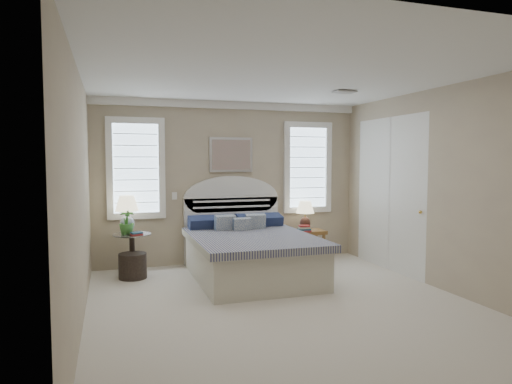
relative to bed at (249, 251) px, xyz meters
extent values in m
cube|color=beige|center=(0.00, -1.46, -0.39)|extent=(4.50, 5.00, 0.01)
cube|color=white|center=(0.00, -1.46, 2.31)|extent=(4.50, 5.00, 0.01)
cube|color=#BFAF8F|center=(0.00, 1.04, 0.96)|extent=(4.50, 0.02, 2.70)
cube|color=#BFAF8F|center=(-2.25, -1.46, 0.96)|extent=(0.02, 5.00, 2.70)
cube|color=#BFAF8F|center=(2.25, -1.46, 0.96)|extent=(0.02, 5.00, 2.70)
cube|color=white|center=(0.00, 1.00, 2.25)|extent=(4.50, 0.08, 0.12)
cube|color=#B2B2B2|center=(1.20, -0.66, 2.29)|extent=(0.30, 0.20, 0.02)
cube|color=white|center=(-0.95, 1.03, 0.76)|extent=(0.08, 0.01, 0.12)
cube|color=#C9E7FF|center=(-1.55, 1.02, 1.21)|extent=(0.90, 0.06, 1.60)
cube|color=#C9E7FF|center=(1.40, 1.02, 1.21)|extent=(0.90, 0.06, 1.60)
cube|color=silver|center=(0.00, 1.00, 1.43)|extent=(0.74, 0.04, 0.58)
cube|color=white|center=(2.23, -0.26, 0.81)|extent=(0.02, 1.80, 2.40)
cube|color=#BBB5A5|center=(0.00, -0.13, -0.11)|extent=(1.60, 2.10, 0.55)
cube|color=navy|center=(0.00, -0.18, 0.20)|extent=(1.72, 2.15, 0.10)
cube|color=white|center=(0.00, 0.98, 0.16)|extent=(1.62, 0.08, 1.10)
cube|color=navy|center=(-0.40, 0.70, 0.34)|extent=(0.75, 0.31, 0.23)
cube|color=navy|center=(0.40, 0.70, 0.34)|extent=(0.75, 0.31, 0.23)
cube|color=#395180|center=(-0.25, 0.47, 0.32)|extent=(0.33, 0.20, 0.34)
cube|color=#395180|center=(0.25, 0.47, 0.32)|extent=(0.33, 0.20, 0.34)
cube|color=#395180|center=(0.00, 0.37, 0.30)|extent=(0.28, 0.14, 0.29)
cylinder|color=black|center=(-1.65, 0.59, -0.37)|extent=(0.32, 0.32, 0.03)
cylinder|color=black|center=(-1.65, 0.59, -0.09)|extent=(0.08, 0.08, 0.60)
cylinder|color=silver|center=(-1.65, 0.59, 0.23)|extent=(0.56, 0.56, 0.02)
cube|color=brown|center=(1.30, 0.69, 0.11)|extent=(0.50, 0.40, 0.06)
cube|color=brown|center=(1.30, 0.69, -0.21)|extent=(0.44, 0.34, 0.03)
cube|color=brown|center=(1.10, 0.54, -0.15)|extent=(0.04, 0.04, 0.47)
cube|color=brown|center=(1.10, 0.84, -0.15)|extent=(0.04, 0.04, 0.47)
cube|color=brown|center=(1.50, 0.54, -0.15)|extent=(0.04, 0.04, 0.47)
cube|color=brown|center=(1.50, 0.84, -0.15)|extent=(0.04, 0.04, 0.47)
cylinder|color=black|center=(-1.65, 0.41, -0.20)|extent=(0.46, 0.46, 0.37)
cylinder|color=silver|center=(-1.71, 0.72, 0.26)|extent=(0.15, 0.15, 0.03)
ellipsoid|color=silver|center=(-1.71, 0.72, 0.37)|extent=(0.27, 0.27, 0.27)
cylinder|color=gold|center=(-1.71, 0.72, 0.54)|extent=(0.04, 0.04, 0.10)
cylinder|color=black|center=(1.24, 0.74, 0.16)|extent=(0.12, 0.12, 0.03)
ellipsoid|color=black|center=(1.24, 0.74, 0.26)|extent=(0.22, 0.22, 0.24)
cylinder|color=gold|center=(1.24, 0.74, 0.40)|extent=(0.03, 0.03, 0.09)
imported|color=#3B712D|center=(-1.72, 0.58, 0.44)|extent=(0.26, 0.26, 0.39)
cube|color=#A72929|center=(-1.59, 0.43, 0.26)|extent=(0.19, 0.16, 0.02)
cube|color=navy|center=(-1.59, 0.43, 0.28)|extent=(0.18, 0.15, 0.02)
cube|color=#A72929|center=(1.14, 0.54, 0.16)|extent=(0.22, 0.17, 0.03)
cube|color=navy|center=(1.14, 0.54, 0.19)|extent=(0.21, 0.16, 0.03)
cube|color=beige|center=(1.14, 0.54, 0.22)|extent=(0.20, 0.15, 0.03)
cube|color=#A72929|center=(1.14, 0.54, 0.24)|extent=(0.18, 0.14, 0.03)
camera|label=1|loc=(-1.95, -6.41, 1.34)|focal=32.00mm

